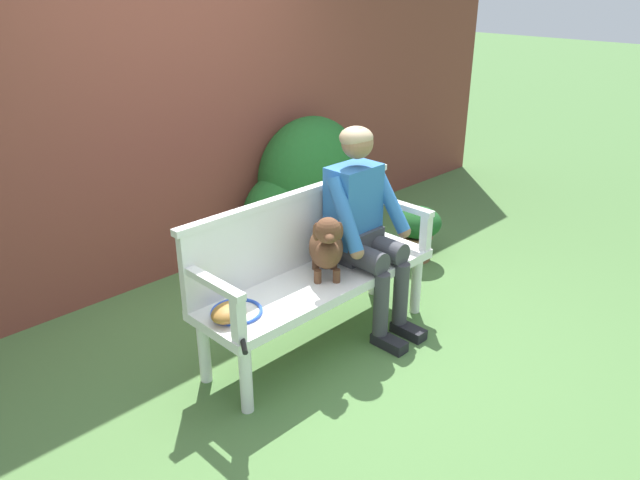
# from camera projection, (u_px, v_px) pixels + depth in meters

# --- Properties ---
(ground_plane) EXTENTS (40.00, 40.00, 0.00)m
(ground_plane) POSITION_uv_depth(u_px,v_px,m) (320.00, 342.00, 3.96)
(ground_plane) COLOR #4C753D
(brick_garden_fence) EXTENTS (8.00, 0.30, 2.74)m
(brick_garden_fence) POSITION_uv_depth(u_px,v_px,m) (161.00, 96.00, 4.49)
(brick_garden_fence) COLOR brown
(brick_garden_fence) RESTS_ON ground
(hedge_bush_mid_left) EXTENTS (1.11, 0.85, 0.73)m
(hedge_bush_mid_left) POSITION_uv_depth(u_px,v_px,m) (312.00, 200.00, 5.38)
(hedge_bush_mid_left) COLOR #337538
(hedge_bush_mid_left) RESTS_ON ground
(hedge_bush_mid_right) EXTENTS (1.07, 0.65, 0.71)m
(hedge_bush_mid_right) POSITION_uv_depth(u_px,v_px,m) (297.00, 205.00, 5.28)
(hedge_bush_mid_right) COLOR #1E5B23
(hedge_bush_mid_right) RESTS_ON ground
(hedge_bush_far_right) EXTENTS (1.02, 0.80, 1.10)m
(hedge_bush_far_right) POSITION_uv_depth(u_px,v_px,m) (311.00, 179.00, 5.33)
(hedge_bush_far_right) COLOR #1E5B23
(hedge_bush_far_right) RESTS_ON ground
(garden_bench) EXTENTS (1.67, 0.51, 0.48)m
(garden_bench) POSITION_uv_depth(u_px,v_px,m) (320.00, 286.00, 3.80)
(garden_bench) COLOR white
(garden_bench) RESTS_ON ground
(bench_backrest) EXTENTS (1.71, 0.06, 0.50)m
(bench_backrest) POSITION_uv_depth(u_px,v_px,m) (295.00, 229.00, 3.81)
(bench_backrest) COLOR white
(bench_backrest) RESTS_ON garden_bench
(bench_armrest_left_end) EXTENTS (0.06, 0.51, 0.28)m
(bench_armrest_left_end) POSITION_uv_depth(u_px,v_px,m) (223.00, 298.00, 3.12)
(bench_armrest_left_end) COLOR white
(bench_armrest_left_end) RESTS_ON garden_bench
(bench_armrest_right_end) EXTENTS (0.06, 0.51, 0.28)m
(bench_armrest_right_end) POSITION_uv_depth(u_px,v_px,m) (412.00, 217.00, 4.14)
(bench_armrest_right_end) COLOR white
(bench_armrest_right_end) RESTS_ON garden_bench
(person_seated) EXTENTS (0.56, 0.65, 1.35)m
(person_seated) POSITION_uv_depth(u_px,v_px,m) (363.00, 222.00, 3.89)
(person_seated) COLOR black
(person_seated) RESTS_ON ground
(dog_on_bench) EXTENTS (0.37, 0.40, 0.44)m
(dog_on_bench) POSITION_uv_depth(u_px,v_px,m) (327.00, 245.00, 3.67)
(dog_on_bench) COLOR brown
(dog_on_bench) RESTS_ON garden_bench
(tennis_racket) EXTENTS (0.43, 0.56, 0.03)m
(tennis_racket) POSITION_uv_depth(u_px,v_px,m) (237.00, 314.00, 3.34)
(tennis_racket) COLOR blue
(tennis_racket) RESTS_ON garden_bench
(baseball_glove) EXTENTS (0.26, 0.23, 0.09)m
(baseball_glove) POSITION_uv_depth(u_px,v_px,m) (228.00, 312.00, 3.29)
(baseball_glove) COLOR #9E6B2D
(baseball_glove) RESTS_ON garden_bench
(potted_plant) EXTENTS (0.38, 0.38, 0.46)m
(potted_plant) POSITION_uv_depth(u_px,v_px,m) (417.00, 229.00, 5.01)
(potted_plant) COLOR brown
(potted_plant) RESTS_ON ground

